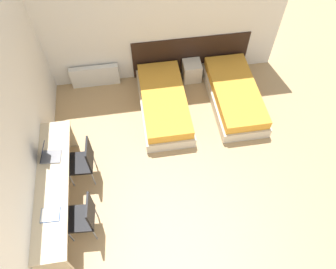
# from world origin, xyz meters

# --- Properties ---
(wall_back) EXTENTS (5.33, 0.05, 2.70)m
(wall_back) POSITION_xyz_m (0.00, 4.58, 1.35)
(wall_back) COLOR silver
(wall_back) RESTS_ON ground_plane
(wall_left) EXTENTS (0.05, 5.56, 2.70)m
(wall_left) POSITION_xyz_m (-2.19, 2.28, 1.35)
(wall_left) COLOR silver
(wall_left) RESTS_ON ground_plane
(headboard_panel) EXTENTS (2.51, 0.03, 0.94)m
(headboard_panel) POSITION_xyz_m (0.80, 4.55, 0.47)
(headboard_panel) COLOR black
(headboard_panel) RESTS_ON ground_plane
(bed_near_window) EXTENTS (0.94, 2.01, 0.44)m
(bed_near_window) POSITION_xyz_m (0.07, 3.51, 0.21)
(bed_near_window) COLOR beige
(bed_near_window) RESTS_ON ground_plane
(bed_near_door) EXTENTS (0.94, 2.01, 0.44)m
(bed_near_door) POSITION_xyz_m (1.54, 3.51, 0.21)
(bed_near_door) COLOR beige
(bed_near_door) RESTS_ON ground_plane
(nightstand) EXTENTS (0.38, 0.37, 0.44)m
(nightstand) POSITION_xyz_m (0.80, 4.33, 0.22)
(nightstand) COLOR beige
(nightstand) RESTS_ON ground_plane
(radiator) EXTENTS (1.02, 0.12, 0.50)m
(radiator) POSITION_xyz_m (-1.28, 4.46, 0.25)
(radiator) COLOR silver
(radiator) RESTS_ON ground_plane
(desk) EXTENTS (0.50, 2.38, 0.78)m
(desk) POSITION_xyz_m (-1.92, 1.73, 0.62)
(desk) COLOR #C6B28E
(desk) RESTS_ON ground_plane
(chair_near_laptop) EXTENTS (0.46, 0.46, 0.97)m
(chair_near_laptop) POSITION_xyz_m (-1.48, 2.21, 0.53)
(chair_near_laptop) COLOR black
(chair_near_laptop) RESTS_ON ground_plane
(chair_near_notebook) EXTENTS (0.46, 0.46, 0.97)m
(chair_near_notebook) POSITION_xyz_m (-1.48, 1.23, 0.53)
(chair_near_notebook) COLOR black
(chair_near_notebook) RESTS_ON ground_plane
(laptop) EXTENTS (0.34, 0.27, 0.31)m
(laptop) POSITION_xyz_m (-1.98, 2.20, 0.84)
(laptop) COLOR slate
(laptop) RESTS_ON desk
(open_notebook) EXTENTS (0.28, 0.23, 0.02)m
(open_notebook) POSITION_xyz_m (-1.91, 1.22, 0.78)
(open_notebook) COLOR #1E4793
(open_notebook) RESTS_ON desk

